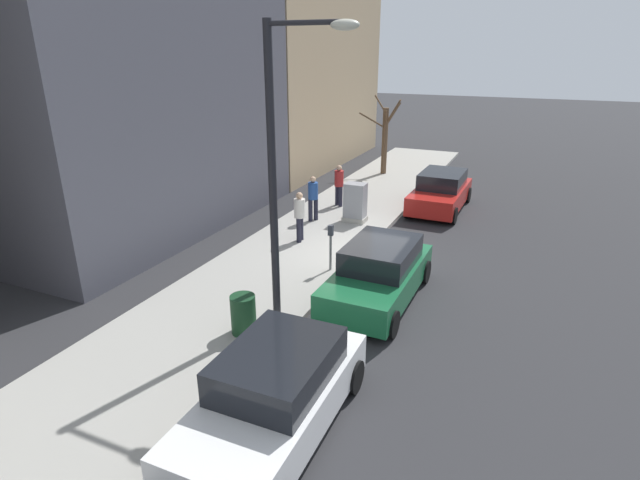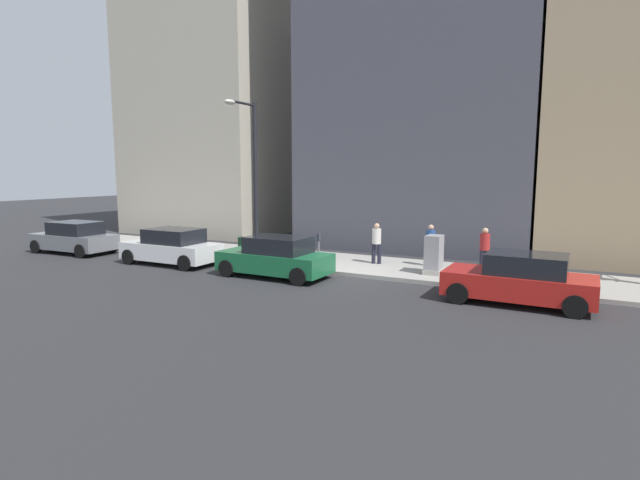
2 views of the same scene
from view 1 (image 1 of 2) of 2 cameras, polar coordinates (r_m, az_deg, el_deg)
name	(u,v)px [view 1 (image 1 of 2)]	position (r m, az deg, el deg)	size (l,w,h in m)	color
ground_plane	(359,262)	(15.32, 4.48, -2.49)	(120.00, 120.00, 0.00)	#2B2B2D
sidewalk	(300,249)	(16.01, -2.27, -1.09)	(4.00, 36.00, 0.15)	#9E9B93
parked_car_red	(441,192)	(20.66, 13.61, 5.39)	(1.98, 4.23, 1.52)	red
parked_car_green	(379,273)	(12.85, 6.74, -3.80)	(1.97, 4.22, 1.52)	#196038
parked_car_white	(275,394)	(8.71, -5.13, -17.09)	(1.94, 4.21, 1.52)	white
parking_meter	(331,243)	(14.07, 1.21, -0.32)	(0.14, 0.10, 1.35)	slate
utility_box	(355,203)	(18.23, 4.04, 4.24)	(0.83, 0.61, 1.43)	#A8A399
streetlamp	(283,156)	(10.52, -4.26, 9.55)	(1.97, 0.32, 6.50)	black
bare_tree	(385,137)	(25.54, 7.41, 11.55)	(2.22, 1.62, 3.81)	brown
trash_bin	(243,314)	(11.29, -8.75, -8.40)	(0.56, 0.56, 0.90)	#14381E
pedestrian_near_meter	(339,183)	(20.02, 2.19, 6.51)	(0.36, 0.36, 1.66)	#1E1E2D
pedestrian_midblock	(313,196)	(18.22, -0.80, 5.06)	(0.36, 0.37, 1.66)	#1E1E2D
pedestrian_far_corner	(300,214)	(16.21, -2.34, 3.00)	(0.36, 0.40, 1.66)	#1E1E2D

